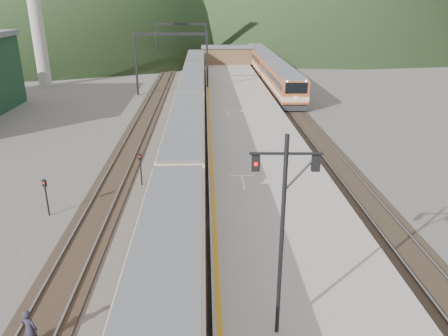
{
  "coord_description": "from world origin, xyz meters",
  "views": [
    {
      "loc": [
        1.46,
        -3.49,
        11.87
      ],
      "look_at": [
        2.58,
        22.06,
        2.0
      ],
      "focal_mm": 35.0,
      "sensor_mm": 36.0,
      "label": 1
    }
  ],
  "objects_px": {
    "main_train": "(190,112)",
    "worker": "(30,329)",
    "second_train": "(261,59)",
    "signal_mast": "(283,220)"
  },
  "relations": [
    {
      "from": "main_train",
      "to": "worker",
      "type": "xyz_separation_m",
      "value": [
        -5.0,
        -28.03,
        -1.12
      ]
    },
    {
      "from": "worker",
      "to": "second_train",
      "type": "bearing_deg",
      "value": -89.38
    },
    {
      "from": "main_train",
      "to": "second_train",
      "type": "distance_m",
      "value": 39.25
    },
    {
      "from": "main_train",
      "to": "signal_mast",
      "type": "distance_m",
      "value": 29.23
    },
    {
      "from": "main_train",
      "to": "worker",
      "type": "height_order",
      "value": "main_train"
    },
    {
      "from": "main_train",
      "to": "second_train",
      "type": "bearing_deg",
      "value": 72.96
    },
    {
      "from": "main_train",
      "to": "worker",
      "type": "relative_size",
      "value": 47.64
    },
    {
      "from": "main_train",
      "to": "second_train",
      "type": "relative_size",
      "value": 1.22
    },
    {
      "from": "worker",
      "to": "main_train",
      "type": "bearing_deg",
      "value": -85.37
    },
    {
      "from": "signal_mast",
      "to": "worker",
      "type": "distance_m",
      "value": 10.0
    }
  ]
}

